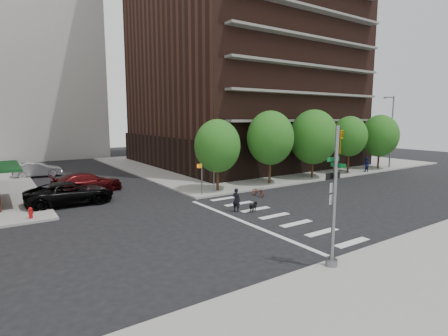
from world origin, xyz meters
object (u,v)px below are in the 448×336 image
(scooter, at_px, (258,191))
(dog_walker, at_px, (236,200))
(traffic_signal, at_px, (334,208))
(parked_car_silver, at_px, (37,170))
(parked_car_black, at_px, (70,193))
(fire_hydrant, at_px, (31,212))
(pedestrian_far, at_px, (366,165))
(parked_car_maroon, at_px, (87,182))

(scooter, bearing_deg, dog_walker, -142.98)
(traffic_signal, height_order, parked_car_silver, traffic_signal)
(traffic_signal, xyz_separation_m, parked_car_silver, (-7.73, 33.54, -1.89))
(traffic_signal, xyz_separation_m, parked_car_black, (-7.14, 18.33, -1.84))
(fire_hydrant, bearing_deg, pedestrian_far, -0.50)
(scooter, bearing_deg, parked_car_maroon, 143.12)
(parked_car_black, bearing_deg, dog_walker, -132.41)
(parked_car_black, relative_size, parked_car_silver, 1.27)
(parked_car_black, relative_size, pedestrian_far, 3.50)
(dog_walker, height_order, pedestrian_far, pedestrian_far)
(fire_hydrant, distance_m, parked_car_black, 4.20)
(parked_car_silver, bearing_deg, fire_hydrant, 175.99)
(parked_car_silver, relative_size, pedestrian_far, 2.76)
(scooter, bearing_deg, parked_car_black, 160.62)
(parked_car_maroon, relative_size, pedestrian_far, 3.36)
(fire_hydrant, height_order, dog_walker, dog_walker)
(dog_walker, bearing_deg, pedestrian_far, -100.97)
(fire_hydrant, height_order, parked_car_maroon, parked_car_maroon)
(parked_car_maroon, bearing_deg, parked_car_silver, 8.13)
(parked_car_silver, bearing_deg, parked_car_black, -174.61)
(dog_walker, xyz_separation_m, pedestrian_far, (22.51, 5.20, 0.21))
(parked_car_silver, bearing_deg, pedestrian_far, -116.72)
(fire_hydrant, xyz_separation_m, parked_car_silver, (2.30, 18.24, 0.25))
(parked_car_maroon, xyz_separation_m, dog_walker, (7.04, -12.52, -0.04))
(traffic_signal, distance_m, parked_car_black, 19.76)
(parked_car_silver, relative_size, dog_walker, 2.95)
(traffic_signal, height_order, scooter, traffic_signal)
(fire_hydrant, bearing_deg, parked_car_maroon, 54.51)
(scooter, xyz_separation_m, dog_walker, (-4.36, -2.92, 0.41))
(traffic_signal, distance_m, scooter, 14.40)
(parked_car_silver, relative_size, scooter, 3.05)
(parked_car_maroon, xyz_separation_m, parked_car_silver, (-2.70, 11.23, -0.06))
(dog_walker, relative_size, pedestrian_far, 0.93)
(parked_car_maroon, height_order, pedestrian_far, pedestrian_far)
(traffic_signal, height_order, parked_car_maroon, traffic_signal)
(traffic_signal, relative_size, pedestrian_far, 3.39)
(parked_car_black, distance_m, parked_car_silver, 15.22)
(traffic_signal, bearing_deg, fire_hydrant, 123.26)
(traffic_signal, relative_size, parked_car_silver, 1.23)
(traffic_signal, relative_size, dog_walker, 3.63)
(fire_hydrant, height_order, pedestrian_far, pedestrian_far)
(fire_hydrant, relative_size, parked_car_maroon, 0.12)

